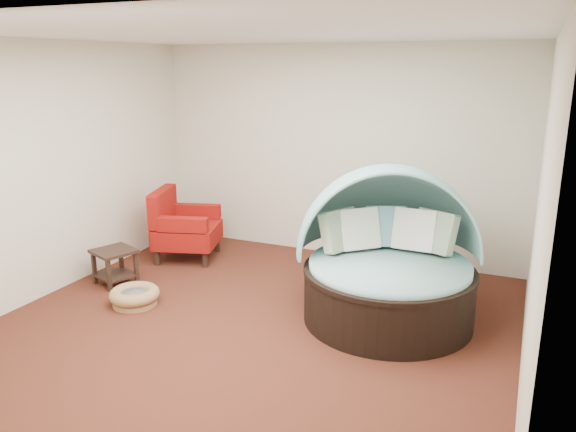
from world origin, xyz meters
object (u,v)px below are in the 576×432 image
at_px(pet_basket, 135,296).
at_px(red_armchair, 183,227).
at_px(canopy_daybed, 389,249).
at_px(side_table, 115,262).

bearing_deg(pet_basket, red_armchair, 104.03).
bearing_deg(canopy_daybed, red_armchair, 146.53).
distance_m(red_armchair, side_table, 1.14).
relative_size(pet_basket, side_table, 1.20).
height_order(pet_basket, side_table, side_table).
distance_m(pet_basket, side_table, 0.74).
xyz_separation_m(red_armchair, side_table, (-0.22, -1.11, -0.16)).
bearing_deg(red_armchair, canopy_daybed, -29.75).
bearing_deg(canopy_daybed, pet_basket, 177.27).
distance_m(canopy_daybed, red_armchair, 3.04).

